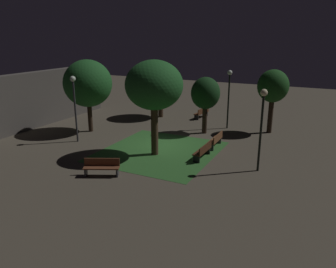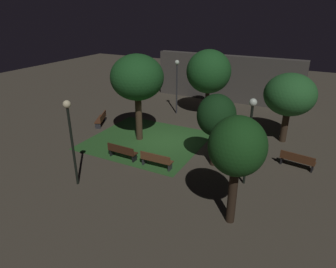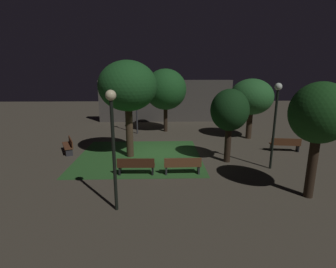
{
  "view_description": "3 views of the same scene",
  "coord_description": "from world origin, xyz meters",
  "px_view_note": "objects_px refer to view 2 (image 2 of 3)",
  "views": [
    {
      "loc": [
        -18.21,
        -9.45,
        6.9
      ],
      "look_at": [
        -1.15,
        -1.01,
        1.18
      ],
      "focal_mm": 35.63,
      "sensor_mm": 36.0,
      "label": 1
    },
    {
      "loc": [
        8.24,
        -15.61,
        8.09
      ],
      "look_at": [
        0.4,
        -0.46,
        0.8
      ],
      "focal_mm": 31.7,
      "sensor_mm": 36.0,
      "label": 2
    },
    {
      "loc": [
        0.07,
        -14.79,
        4.84
      ],
      "look_at": [
        0.52,
        0.18,
        1.21
      ],
      "focal_mm": 26.88,
      "sensor_mm": 36.0,
      "label": 3
    }
  ],
  "objects_px": {
    "bench_front_left": "(122,151)",
    "lamp_post_plaza_east": "(70,129)",
    "tree_back_left": "(237,148)",
    "tree_back_right": "(216,116)",
    "tree_lawn_side": "(209,72)",
    "bench_lawn_edge": "(101,119)",
    "tree_near_wall": "(137,78)",
    "bench_front_right": "(297,160)",
    "tree_right_canopy": "(290,95)",
    "bench_by_lamp": "(156,160)",
    "lamp_post_plaza_west": "(177,78)",
    "lamp_post_path_center": "(250,128)"
  },
  "relations": [
    {
      "from": "bench_front_right",
      "to": "bench_front_left",
      "type": "bearing_deg",
      "value": -158.82
    },
    {
      "from": "tree_back_left",
      "to": "lamp_post_plaza_east",
      "type": "xyz_separation_m",
      "value": [
        -7.54,
        -0.77,
        -0.39
      ]
    },
    {
      "from": "bench_front_left",
      "to": "bench_front_right",
      "type": "bearing_deg",
      "value": 21.18
    },
    {
      "from": "tree_back_right",
      "to": "tree_lawn_side",
      "type": "height_order",
      "value": "tree_lawn_side"
    },
    {
      "from": "bench_lawn_edge",
      "to": "lamp_post_plaza_west",
      "type": "distance_m",
      "value": 6.71
    },
    {
      "from": "lamp_post_plaza_west",
      "to": "lamp_post_plaza_east",
      "type": "height_order",
      "value": "lamp_post_plaza_west"
    },
    {
      "from": "tree_near_wall",
      "to": "lamp_post_plaza_east",
      "type": "xyz_separation_m",
      "value": [
        0.2,
        -6.05,
        -1.14
      ]
    },
    {
      "from": "bench_front_right",
      "to": "tree_right_canopy",
      "type": "height_order",
      "value": "tree_right_canopy"
    },
    {
      "from": "lamp_post_plaza_east",
      "to": "lamp_post_path_center",
      "type": "bearing_deg",
      "value": 27.76
    },
    {
      "from": "tree_back_left",
      "to": "tree_right_canopy",
      "type": "bearing_deg",
      "value": 85.22
    },
    {
      "from": "bench_lawn_edge",
      "to": "bench_by_lamp",
      "type": "bearing_deg",
      "value": -28.84
    },
    {
      "from": "tree_near_wall",
      "to": "tree_back_left",
      "type": "xyz_separation_m",
      "value": [
        7.74,
        -5.28,
        -0.75
      ]
    },
    {
      "from": "bench_front_right",
      "to": "lamp_post_path_center",
      "type": "bearing_deg",
      "value": -126.93
    },
    {
      "from": "bench_front_left",
      "to": "bench_by_lamp",
      "type": "distance_m",
      "value": 2.26
    },
    {
      "from": "lamp_post_plaza_east",
      "to": "lamp_post_plaza_west",
      "type": "bearing_deg",
      "value": 91.41
    },
    {
      "from": "bench_lawn_edge",
      "to": "tree_near_wall",
      "type": "height_order",
      "value": "tree_near_wall"
    },
    {
      "from": "tree_near_wall",
      "to": "tree_right_canopy",
      "type": "bearing_deg",
      "value": 25.37
    },
    {
      "from": "bench_front_right",
      "to": "lamp_post_plaza_east",
      "type": "distance_m",
      "value": 11.9
    },
    {
      "from": "bench_lawn_edge",
      "to": "lamp_post_plaza_east",
      "type": "xyz_separation_m",
      "value": [
        4.13,
        -6.97,
        2.48
      ]
    },
    {
      "from": "tree_lawn_side",
      "to": "lamp_post_plaza_west",
      "type": "bearing_deg",
      "value": -161.68
    },
    {
      "from": "bench_front_left",
      "to": "tree_right_canopy",
      "type": "height_order",
      "value": "tree_right_canopy"
    },
    {
      "from": "bench_by_lamp",
      "to": "bench_lawn_edge",
      "type": "distance_m",
      "value": 7.78
    },
    {
      "from": "bench_front_right",
      "to": "lamp_post_plaza_west",
      "type": "distance_m",
      "value": 11.33
    },
    {
      "from": "bench_front_right",
      "to": "tree_lawn_side",
      "type": "height_order",
      "value": "tree_lawn_side"
    },
    {
      "from": "bench_lawn_edge",
      "to": "tree_back_left",
      "type": "distance_m",
      "value": 13.52
    },
    {
      "from": "lamp_post_plaza_west",
      "to": "lamp_post_path_center",
      "type": "bearing_deg",
      "value": -46.45
    },
    {
      "from": "bench_by_lamp",
      "to": "bench_lawn_edge",
      "type": "bearing_deg",
      "value": 151.16
    },
    {
      "from": "tree_right_canopy",
      "to": "tree_back_left",
      "type": "xyz_separation_m",
      "value": [
        -0.78,
        -9.32,
        0.23
      ]
    },
    {
      "from": "bench_front_left",
      "to": "lamp_post_plaza_west",
      "type": "height_order",
      "value": "lamp_post_plaza_west"
    },
    {
      "from": "tree_back_right",
      "to": "lamp_post_path_center",
      "type": "distance_m",
      "value": 2.29
    },
    {
      "from": "tree_back_left",
      "to": "lamp_post_plaza_east",
      "type": "height_order",
      "value": "tree_back_left"
    },
    {
      "from": "lamp_post_path_center",
      "to": "bench_front_left",
      "type": "bearing_deg",
      "value": -174.69
    },
    {
      "from": "tree_back_left",
      "to": "lamp_post_plaza_east",
      "type": "bearing_deg",
      "value": -174.2
    },
    {
      "from": "bench_lawn_edge",
      "to": "lamp_post_plaza_east",
      "type": "distance_m",
      "value": 8.47
    },
    {
      "from": "tree_near_wall",
      "to": "tree_back_left",
      "type": "relative_size",
      "value": 1.22
    },
    {
      "from": "tree_right_canopy",
      "to": "lamp_post_plaza_west",
      "type": "bearing_deg",
      "value": 168.23
    },
    {
      "from": "bench_front_left",
      "to": "bench_front_right",
      "type": "relative_size",
      "value": 0.98
    },
    {
      "from": "bench_front_left",
      "to": "bench_by_lamp",
      "type": "bearing_deg",
      "value": -0.0
    },
    {
      "from": "lamp_post_path_center",
      "to": "tree_lawn_side",
      "type": "bearing_deg",
      "value": 120.98
    },
    {
      "from": "bench_lawn_edge",
      "to": "tree_right_canopy",
      "type": "bearing_deg",
      "value": 14.05
    },
    {
      "from": "tree_lawn_side",
      "to": "bench_lawn_edge",
      "type": "bearing_deg",
      "value": -137.4
    },
    {
      "from": "bench_by_lamp",
      "to": "tree_back_right",
      "type": "distance_m",
      "value": 3.98
    },
    {
      "from": "bench_lawn_edge",
      "to": "tree_right_canopy",
      "type": "xyz_separation_m",
      "value": [
        12.45,
        3.12,
        2.64
      ]
    },
    {
      "from": "bench_front_right",
      "to": "tree_back_left",
      "type": "distance_m",
      "value": 6.9
    },
    {
      "from": "lamp_post_plaza_east",
      "to": "tree_near_wall",
      "type": "bearing_deg",
      "value": 91.9
    },
    {
      "from": "bench_front_left",
      "to": "lamp_post_plaza_east",
      "type": "relative_size",
      "value": 0.42
    },
    {
      "from": "tree_back_right",
      "to": "lamp_post_plaza_east",
      "type": "bearing_deg",
      "value": -137.04
    },
    {
      "from": "bench_front_right",
      "to": "tree_back_left",
      "type": "height_order",
      "value": "tree_back_left"
    },
    {
      "from": "bench_front_right",
      "to": "tree_near_wall",
      "type": "relative_size",
      "value": 0.33
    },
    {
      "from": "tree_back_right",
      "to": "tree_back_left",
      "type": "height_order",
      "value": "tree_back_left"
    }
  ]
}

